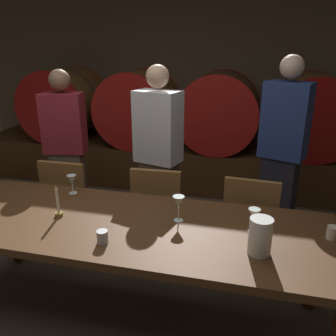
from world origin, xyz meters
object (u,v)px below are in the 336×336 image
object	(u,v)px
guest_left	(67,151)
guest_center	(158,158)
wine_barrel_far_right	(312,115)
wine_glass_center	(179,203)
candle_center	(58,207)
wine_glass_right	(254,216)
guest_right	(282,153)
pitcher	(260,236)
chair_left	(71,200)
cup_left	(102,237)
wine_barrel_center_left	(140,107)
wine_barrel_center_right	(220,110)
wine_barrel_far_left	(66,104)
cup_right	(333,233)
chair_center	(159,210)
dining_table	(131,232)
wine_glass_left	(72,180)

from	to	relation	value
guest_left	guest_center	distance (m)	0.95
wine_barrel_far_right	wine_glass_center	distance (m)	2.65
candle_center	wine_glass_right	world-z (taller)	candle_center
guest_right	pitcher	world-z (taller)	guest_right
chair_left	wine_glass_center	bearing A→B (deg)	152.08
guest_right	cup_left	bearing A→B (deg)	76.21
wine_barrel_center_left	guest_right	world-z (taller)	guest_right
wine_barrel_center_right	wine_glass_center	world-z (taller)	wine_barrel_center_right
wine_barrel_far_left	chair_left	world-z (taller)	wine_barrel_far_left
wine_barrel_center_left	cup_right	bearing A→B (deg)	-50.98
chair_center	candle_center	world-z (taller)	candle_center
candle_center	wine_glass_center	distance (m)	0.79
wine_barrel_far_left	guest_right	distance (m)	3.07
cup_left	pitcher	bearing A→B (deg)	6.99
wine_barrel_far_right	guest_left	bearing A→B (deg)	-149.27
chair_center	cup_left	world-z (taller)	chair_center
wine_barrel_far_left	wine_glass_right	distance (m)	3.55
guest_left	chair_center	bearing A→B (deg)	146.17
chair_left	chair_center	size ratio (longest dim) A/B	1.00
guest_right	cup_left	xyz separation A→B (m)	(-1.05, -1.53, -0.11)
wine_barrel_far_left	pitcher	xyz separation A→B (m)	(2.61, -2.67, -0.16)
cup_right	wine_glass_center	bearing A→B (deg)	-179.99
wine_glass_center	wine_barrel_far_right	bearing A→B (deg)	65.87
dining_table	chair_center	size ratio (longest dim) A/B	2.89
wine_barrel_center_left	dining_table	distance (m)	2.65
chair_center	guest_left	distance (m)	1.15
chair_center	wine_barrel_far_right	bearing A→B (deg)	-129.43
guest_right	chair_left	bearing A→B (deg)	39.34
wine_glass_left	chair_center	bearing A→B (deg)	31.65
wine_barrel_center_right	wine_barrel_far_right	size ratio (longest dim) A/B	1.00
wine_barrel_far_left	wine_barrel_center_right	distance (m)	2.12
chair_center	wine_glass_center	bearing A→B (deg)	113.98
dining_table	chair_left	distance (m)	1.07
wine_barrel_center_left	chair_center	distance (m)	2.04
wine_barrel_far_left	wine_barrel_center_left	size ratio (longest dim) A/B	1.00
dining_table	cup_right	xyz separation A→B (m)	(1.20, 0.10, 0.10)
wine_barrel_center_right	guest_center	size ratio (longest dim) A/B	0.58
candle_center	wine_glass_right	bearing A→B (deg)	4.50
guest_left	wine_glass_center	world-z (taller)	guest_left
guest_left	dining_table	bearing A→B (deg)	120.98
chair_left	cup_left	distance (m)	1.22
guest_left	pitcher	size ratio (longest dim) A/B	7.62
guest_center	guest_right	world-z (taller)	guest_right
wine_glass_left	wine_glass_right	world-z (taller)	wine_glass_right
guest_center	pitcher	xyz separation A→B (m)	(0.88, -1.15, 0.00)
wine_barrel_far_left	cup_right	world-z (taller)	wine_barrel_far_left
wine_glass_left	wine_glass_right	bearing A→B (deg)	-10.99
chair_center	wine_glass_center	xyz separation A→B (m)	(0.29, -0.58, 0.37)
guest_left	cup_left	distance (m)	1.65
guest_left	pitcher	xyz separation A→B (m)	(1.83, -1.23, 0.03)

